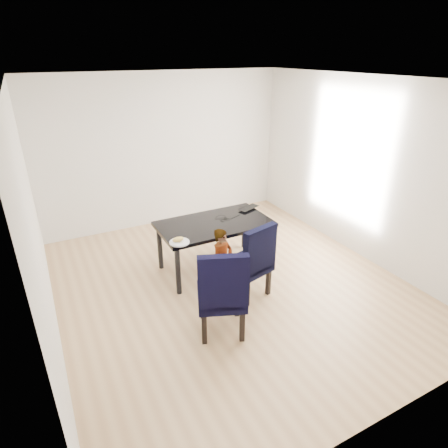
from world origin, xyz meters
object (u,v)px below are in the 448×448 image
dining_table (215,246)px  chair_left (221,289)px  laptop (246,207)px  plate (179,242)px  chair_right (247,259)px  child (222,263)px

dining_table → chair_left: size_ratio=1.44×
dining_table → laptop: 0.82m
chair_left → plate: chair_left is taller
chair_right → chair_left: bearing=-156.1°
dining_table → child: bearing=-107.6°
chair_left → dining_table: bearing=88.8°
chair_left → child: chair_left is taller
dining_table → chair_left: bearing=-113.0°
child → plate: (-0.47, 0.30, 0.28)m
plate → laptop: laptop is taller
dining_table → laptop: (0.68, 0.25, 0.39)m
dining_table → chair_right: (0.09, -0.78, 0.15)m
dining_table → child: (-0.21, -0.65, 0.10)m
chair_right → child: chair_right is taller
dining_table → chair_right: bearing=-83.3°
plate → chair_right: bearing=-29.4°
child → plate: size_ratio=3.69×
plate → laptop: size_ratio=0.73×
plate → laptop: bearing=24.0°
child → chair_right: bearing=-45.8°
laptop → child: bearing=26.3°
chair_right → laptop: size_ratio=2.96×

